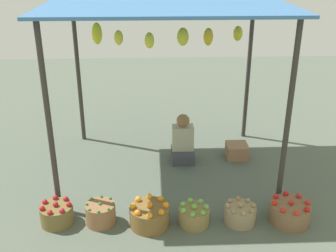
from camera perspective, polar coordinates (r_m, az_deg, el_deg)
The scene contains 10 objects.
ground_plane at distance 6.51m, azimuth -0.21°, elevation -5.69°, with size 14.00×14.00×0.00m, color #576052.
market_stall_structure at distance 5.75m, azimuth -0.28°, elevation 14.85°, with size 3.21×2.50×2.51m.
vendor_person at distance 6.60m, azimuth 2.07°, elevation -2.33°, with size 0.36×0.44×0.78m.
basket_red_apples at distance 5.41m, azimuth -15.23°, elevation -11.72°, with size 0.41×0.41×0.31m.
basket_green_chilies at distance 5.29m, azimuth -9.36°, elevation -11.94°, with size 0.37×0.37×0.30m.
basket_oranges at distance 5.19m, azimuth -2.57°, elevation -12.32°, with size 0.50×0.50×0.33m.
basket_green_apples at distance 5.23m, azimuth 3.62°, elevation -12.32°, with size 0.39×0.39×0.28m.
basket_potatoes at distance 5.32m, azimuth 10.01°, elevation -11.96°, with size 0.40×0.40×0.28m.
basket_red_tomatoes at distance 5.46m, azimuth 16.60°, elevation -11.44°, with size 0.50×0.50×0.32m.
wooden_crate_near_vendor at distance 6.84m, azimuth 9.57°, elevation -3.42°, with size 0.34×0.35×0.23m, color #976D4D.
Camera 1 is at (-0.21, -5.67, 3.18)m, focal length 43.78 mm.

